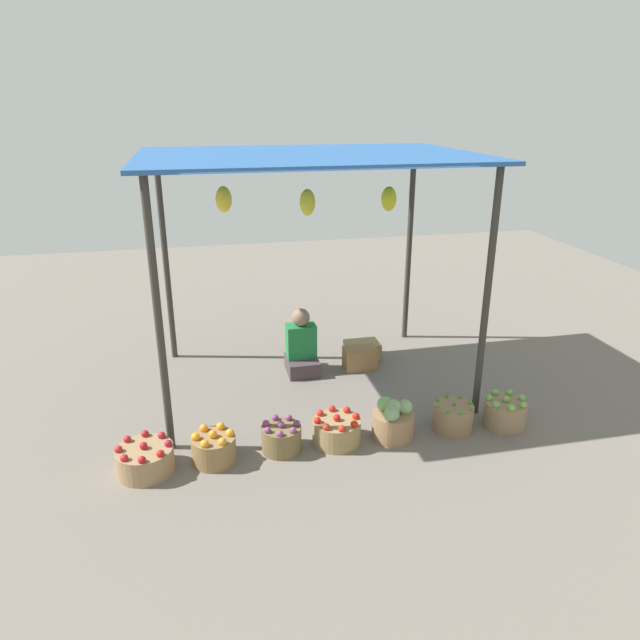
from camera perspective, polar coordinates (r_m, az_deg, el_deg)
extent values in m
plane|color=slate|center=(6.69, -0.98, -6.05)|extent=(14.00, 14.00, 0.00)
cylinder|color=#38332D|center=(5.14, -15.57, -0.24)|extent=(0.07, 0.07, 2.49)
cylinder|color=#38332D|center=(5.79, 16.07, 2.09)|extent=(0.07, 0.07, 2.49)
cylinder|color=#38332D|center=(7.14, -14.93, 5.66)|extent=(0.07, 0.07, 2.49)
cylinder|color=#38332D|center=(7.63, 8.75, 7.06)|extent=(0.07, 0.07, 2.49)
cube|color=#2A5B9F|center=(6.00, -1.13, 15.86)|extent=(3.35, 2.40, 0.04)
ellipsoid|color=yellow|center=(6.27, -9.44, 11.62)|extent=(0.17, 0.17, 0.27)
ellipsoid|color=yellow|center=(6.00, -1.24, 11.48)|extent=(0.16, 0.16, 0.27)
ellipsoid|color=yellow|center=(6.26, 6.78, 11.74)|extent=(0.16, 0.16, 0.26)
cube|color=#46363D|center=(6.88, -1.76, -4.45)|extent=(0.36, 0.44, 0.18)
cube|color=#1E7337|center=(6.80, -1.87, -2.06)|extent=(0.34, 0.22, 0.40)
sphere|color=#856851|center=(6.70, -1.90, 0.26)|extent=(0.21, 0.21, 0.21)
cylinder|color=#977751|center=(5.36, -16.80, -13.03)|extent=(0.49, 0.49, 0.23)
sphere|color=red|center=(5.29, -16.96, -11.74)|extent=(0.07, 0.07, 0.07)
sphere|color=#A8192B|center=(5.27, -14.69, -11.67)|extent=(0.07, 0.07, 0.07)
sphere|color=#A91B23|center=(5.40, -15.30, -10.89)|extent=(0.07, 0.07, 0.07)
sphere|color=#AD1D1D|center=(5.46, -16.82, -10.66)|extent=(0.07, 0.07, 0.07)
sphere|color=red|center=(5.43, -18.42, -11.07)|extent=(0.07, 0.07, 0.07)
sphere|color=red|center=(5.31, -19.21, -11.91)|extent=(0.07, 0.07, 0.07)
sphere|color=red|center=(5.18, -18.70, -12.74)|extent=(0.07, 0.07, 0.07)
sphere|color=red|center=(5.12, -17.10, -13.02)|extent=(0.07, 0.07, 0.07)
sphere|color=red|center=(5.15, -15.41, -12.56)|extent=(0.07, 0.07, 0.07)
cylinder|color=olive|center=(5.35, -10.39, -12.38)|extent=(0.39, 0.39, 0.25)
sphere|color=orange|center=(5.27, -10.49, -10.98)|extent=(0.08, 0.08, 0.08)
sphere|color=orange|center=(5.27, -8.84, -10.91)|extent=(0.08, 0.08, 0.08)
sphere|color=orange|center=(5.38, -9.74, -10.27)|extent=(0.08, 0.08, 0.08)
sphere|color=orange|center=(5.38, -11.36, -10.39)|extent=(0.08, 0.08, 0.08)
sphere|color=orange|center=(5.27, -12.14, -11.17)|extent=(0.08, 0.08, 0.08)
sphere|color=orange|center=(5.16, -11.27, -11.86)|extent=(0.08, 0.08, 0.08)
sphere|color=orange|center=(5.16, -9.58, -11.73)|extent=(0.08, 0.08, 0.08)
cylinder|color=brown|center=(5.43, -3.81, -11.55)|extent=(0.37, 0.37, 0.24)
sphere|color=#763D78|center=(5.35, -3.85, -10.22)|extent=(0.06, 0.06, 0.06)
sphere|color=#763569|center=(5.37, -2.30, -10.13)|extent=(0.06, 0.06, 0.06)
sphere|color=#85366A|center=(5.46, -3.08, -9.59)|extent=(0.06, 0.06, 0.06)
sphere|color=#793374|center=(5.47, -4.42, -9.57)|extent=(0.06, 0.06, 0.06)
sphere|color=#87336A|center=(5.39, -5.34, -10.08)|extent=(0.06, 0.06, 0.06)
sphere|color=#763967|center=(5.29, -5.17, -10.76)|extent=(0.06, 0.06, 0.06)
sphere|color=#7B3E6E|center=(5.23, -3.96, -11.10)|extent=(0.06, 0.06, 0.06)
sphere|color=#7B3E6B|center=(5.27, -2.67, -10.81)|extent=(0.06, 0.06, 0.06)
cylinder|color=#977B4F|center=(5.54, 1.65, -10.86)|extent=(0.45, 0.45, 0.23)
sphere|color=red|center=(5.46, 1.66, -9.59)|extent=(0.07, 0.07, 0.07)
sphere|color=red|center=(5.51, 3.56, -9.42)|extent=(0.07, 0.07, 0.07)
sphere|color=red|center=(5.61, 2.65, -8.84)|extent=(0.07, 0.07, 0.07)
sphere|color=red|center=(5.62, 1.20, -8.72)|extent=(0.07, 0.07, 0.07)
sphere|color=red|center=(5.55, 0.00, -9.13)|extent=(0.07, 0.07, 0.07)
sphere|color=red|center=(5.43, -0.26, -9.86)|extent=(0.07, 0.07, 0.07)
sphere|color=red|center=(5.33, 0.62, -10.50)|extent=(0.07, 0.07, 0.07)
sphere|color=red|center=(5.31, 2.15, -10.63)|extent=(0.07, 0.07, 0.07)
sphere|color=red|center=(5.39, 3.38, -10.17)|extent=(0.07, 0.07, 0.07)
cylinder|color=#906E4B|center=(5.64, 7.17, -10.19)|extent=(0.40, 0.40, 0.26)
sphere|color=#83A96E|center=(5.55, 7.26, -8.50)|extent=(0.15, 0.15, 0.15)
sphere|color=#81A46F|center=(5.59, 8.33, -8.50)|extent=(0.15, 0.15, 0.15)
sphere|color=#70AF5C|center=(5.62, 6.40, -8.24)|extent=(0.15, 0.15, 0.15)
sphere|color=#7DA66D|center=(5.46, 7.04, -9.18)|extent=(0.15, 0.15, 0.15)
cylinder|color=#8D6E4D|center=(5.87, 12.94, -9.27)|extent=(0.39, 0.39, 0.26)
sphere|color=#378434|center=(5.80, 13.05, -8.04)|extent=(0.04, 0.04, 0.04)
sphere|color=#3F8E29|center=(5.88, 14.58, -7.84)|extent=(0.04, 0.04, 0.04)
sphere|color=#368827|center=(5.95, 13.63, -7.37)|extent=(0.04, 0.04, 0.04)
sphere|color=#308029|center=(5.94, 12.35, -7.31)|extent=(0.04, 0.04, 0.04)
sphere|color=#407F33|center=(5.85, 11.46, -7.68)|extent=(0.04, 0.04, 0.04)
sphere|color=#389036|center=(5.74, 11.48, -8.30)|extent=(0.04, 0.04, 0.04)
sphere|color=#3A8F31|center=(5.66, 12.44, -8.80)|extent=(0.04, 0.04, 0.04)
sphere|color=#389328|center=(5.67, 13.78, -8.87)|extent=(0.04, 0.04, 0.04)
sphere|color=#3B8F25|center=(5.76, 14.67, -8.46)|extent=(0.04, 0.04, 0.04)
cylinder|color=#8E7353|center=(6.07, 17.71, -8.74)|extent=(0.41, 0.41, 0.26)
sphere|color=#6DAE48|center=(5.99, 17.87, -7.42)|extent=(0.07, 0.07, 0.07)
sphere|color=#71B043|center=(6.08, 19.22, -7.26)|extent=(0.07, 0.07, 0.07)
sphere|color=#6DB141|center=(6.14, 18.12, -6.81)|extent=(0.07, 0.07, 0.07)
sphere|color=#63AA4E|center=(6.10, 16.83, -6.85)|extent=(0.07, 0.07, 0.07)
sphere|color=#6CB540|center=(5.98, 16.29, -7.36)|extent=(0.07, 0.07, 0.07)
sphere|color=#63AD4C|center=(5.87, 16.94, -7.99)|extent=(0.07, 0.07, 0.07)
sphere|color=#71BB44|center=(5.86, 18.32, -8.23)|extent=(0.07, 0.07, 0.07)
sphere|color=#73B746|center=(5.95, 19.34, -7.89)|extent=(0.07, 0.07, 0.07)
cube|color=olive|center=(6.97, 3.95, -3.77)|extent=(0.38, 0.24, 0.26)
cube|color=#9B824E|center=(7.27, 4.15, -2.95)|extent=(0.42, 0.31, 0.20)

